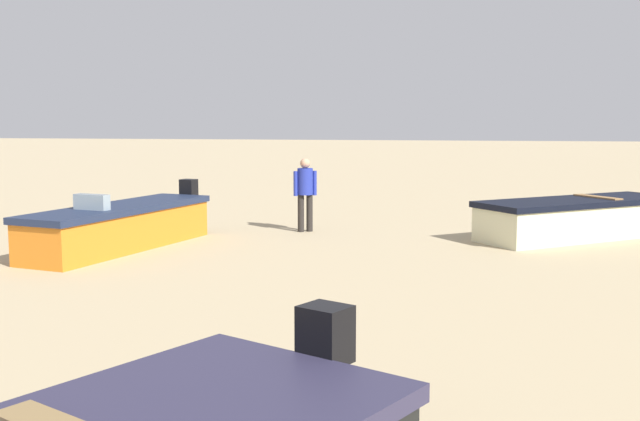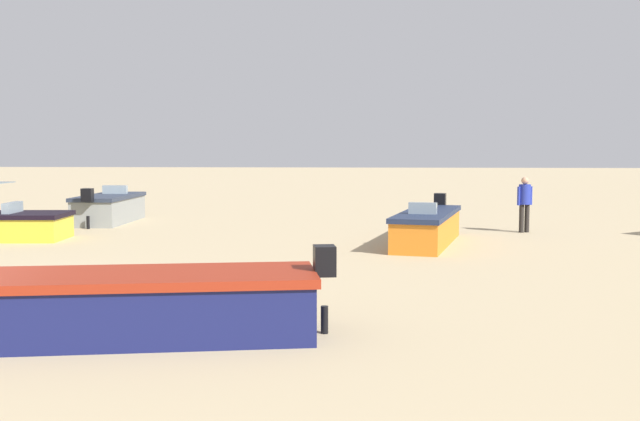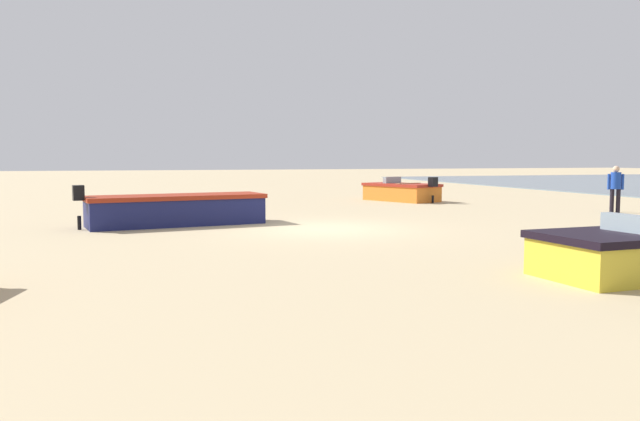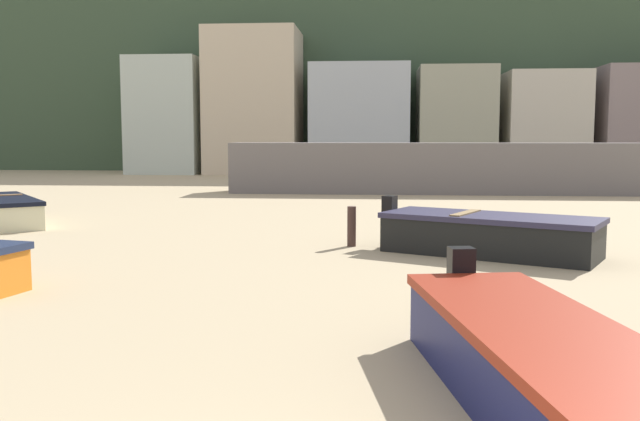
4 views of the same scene
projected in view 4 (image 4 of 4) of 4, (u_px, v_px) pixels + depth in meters
The scene contains 12 objects.
headland_hill at pixel (373, 78), 67.90m from camera, with size 90.00×32.00×16.63m, color #394E35.
harbor_pier at pixel (445, 168), 32.68m from camera, with size 20.02×2.40×2.35m, color slate.
townhouse_far_left at pixel (169, 116), 50.37m from camera, with size 5.02×5.33×8.19m, color beige.
townhouse_left at pixel (254, 102), 50.05m from camera, with size 6.41×5.92×10.15m, color beige.
townhouse_centre_left at pixel (360, 120), 49.39m from camera, with size 6.83×5.56×7.61m, color #B2BABF.
townhouse_centre at pixel (455, 121), 48.87m from camera, with size 5.16×5.58×7.39m, color #A2A287.
townhouse_centre_right at pixel (542, 124), 48.40m from camera, with size 5.32×5.58×7.02m, color beige.
townhouse_right at pixel (627, 121), 48.18m from camera, with size 4.43×6.12×7.35m, color gray.
boat_black_1 at pixel (489, 235), 15.67m from camera, with size 5.02×3.72×1.22m.
boat_navy_2 at pixel (537, 364), 6.82m from camera, with size 2.35×5.28×1.18m.
boat_cream_6 at pixel (6, 210), 21.22m from camera, with size 3.92×4.48×1.14m.
mooring_post_near_water at pixel (352, 226), 16.90m from camera, with size 0.21×0.21×0.97m, color #3E2B26.
Camera 4 is at (0.57, -3.07, 2.65)m, focal length 39.32 mm.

